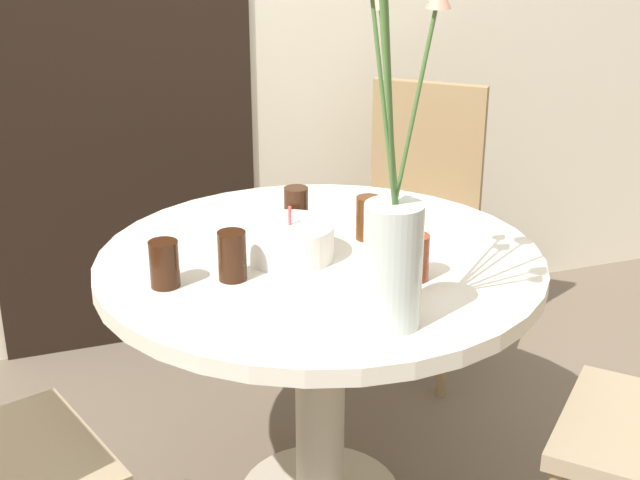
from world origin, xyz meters
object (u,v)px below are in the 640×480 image
at_px(drink_glass_0, 296,211).
at_px(drink_glass_1, 368,218).
at_px(drink_glass_2, 164,264).
at_px(flower_vase, 392,222).
at_px(drink_glass_3, 414,257).
at_px(chair_far_back, 417,208).
at_px(side_plate, 353,216).
at_px(birthday_cake, 290,241).
at_px(drink_glass_4, 232,256).

height_order(drink_glass_0, drink_glass_1, drink_glass_0).
bearing_deg(drink_glass_2, drink_glass_1, 11.83).
bearing_deg(drink_glass_0, flower_vase, -87.60).
bearing_deg(drink_glass_1, drink_glass_3, -89.30).
bearing_deg(chair_far_back, side_plate, -91.12).
bearing_deg(drink_glass_3, side_plate, 87.72).
bearing_deg(drink_glass_3, drink_glass_1, 90.70).
distance_m(birthday_cake, flower_vase, 0.44).
bearing_deg(drink_glass_1, side_plate, 82.66).
bearing_deg(chair_far_back, drink_glass_3, -75.43).
height_order(side_plate, drink_glass_4, drink_glass_4).
bearing_deg(birthday_cake, drink_glass_4, -154.71).
xyz_separation_m(side_plate, drink_glass_3, (-0.02, -0.41, 0.05)).
distance_m(chair_far_back, flower_vase, 1.26).
bearing_deg(drink_glass_2, drink_glass_4, -5.22).
height_order(chair_far_back, drink_glass_2, chair_far_back).
relative_size(drink_glass_2, drink_glass_3, 1.00).
height_order(chair_far_back, flower_vase, flower_vase).
distance_m(chair_far_back, birthday_cake, 0.95).
xyz_separation_m(flower_vase, drink_glass_3, (0.14, 0.18, -0.17)).
distance_m(drink_glass_0, drink_glass_4, 0.31).
relative_size(chair_far_back, drink_glass_2, 8.89).
bearing_deg(drink_glass_3, drink_glass_4, 160.72).
height_order(birthday_cake, drink_glass_2, birthday_cake).
distance_m(drink_glass_0, drink_glass_1, 0.18).
xyz_separation_m(birthday_cake, drink_glass_2, (-0.31, -0.06, 0.01)).
height_order(birthday_cake, drink_glass_1, birthday_cake).
height_order(drink_glass_0, drink_glass_4, drink_glass_0).
bearing_deg(flower_vase, drink_glass_2, 139.67).
bearing_deg(drink_glass_2, birthday_cake, 11.29).
bearing_deg(chair_far_back, flower_vase, -77.50).
height_order(flower_vase, side_plate, flower_vase).
bearing_deg(flower_vase, side_plate, 75.31).
xyz_separation_m(chair_far_back, drink_glass_2, (-0.96, -0.72, 0.23)).
distance_m(birthday_cake, drink_glass_1, 0.22).
relative_size(flower_vase, drink_glass_3, 7.77).
height_order(chair_far_back, drink_glass_3, chair_far_back).
relative_size(birthday_cake, drink_glass_3, 1.98).
bearing_deg(side_plate, drink_glass_2, -154.47).
relative_size(side_plate, drink_glass_0, 1.74).
distance_m(side_plate, drink_glass_3, 0.41).
height_order(drink_glass_1, drink_glass_2, drink_glass_1).
xyz_separation_m(flower_vase, drink_glass_4, (-0.24, 0.32, -0.16)).
relative_size(drink_glass_0, drink_glass_1, 1.12).
distance_m(drink_glass_1, drink_glass_3, 0.26).
bearing_deg(drink_glass_4, drink_glass_3, -19.28).
xyz_separation_m(drink_glass_0, drink_glass_3, (0.16, -0.35, -0.01)).
bearing_deg(chair_far_back, drink_glass_1, -84.46).
relative_size(drink_glass_1, drink_glass_2, 1.03).
bearing_deg(drink_glass_4, drink_glass_2, 174.78).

